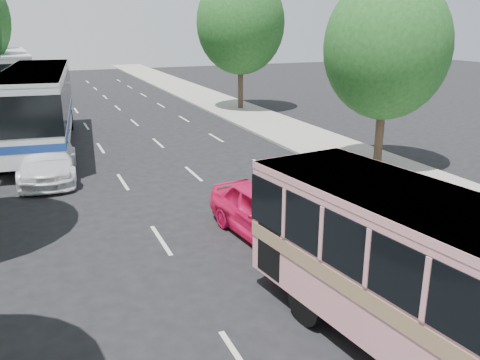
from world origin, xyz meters
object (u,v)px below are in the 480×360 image
pink_bus (473,288)px  white_pickup (48,160)px  tour_coach_rear (9,73)px  pink_taxi (267,212)px  tour_coach_front (38,101)px

pink_bus → white_pickup: size_ratio=1.91×
pink_bus → tour_coach_rear: size_ratio=0.76×
pink_taxi → tour_coach_front: 15.49m
pink_taxi → tour_coach_front: bearing=105.0°
pink_bus → tour_coach_rear: tour_coach_rear is taller
white_pickup → tour_coach_rear: bearing=99.3°
pink_bus → pink_taxi: (-0.30, 7.00, -1.14)m
white_pickup → pink_bus: bearing=-64.5°
pink_taxi → tour_coach_rear: tour_coach_rear is taller
pink_bus → white_pickup: 16.77m
pink_bus → tour_coach_front: bearing=97.5°
white_pickup → tour_coach_rear: 21.46m
pink_bus → pink_taxi: 7.10m
pink_bus → tour_coach_rear: (-7.32, 37.04, 0.42)m
tour_coach_front → tour_coach_rear: tour_coach_rear is taller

